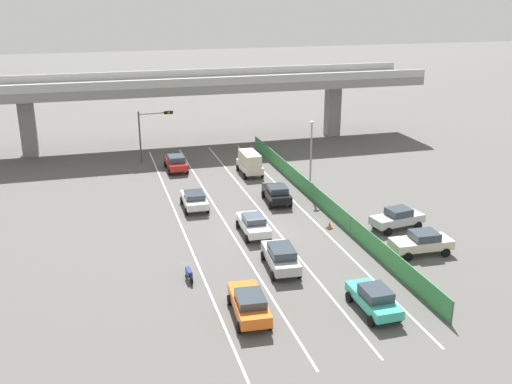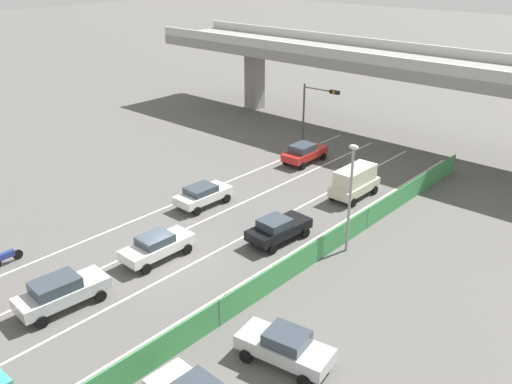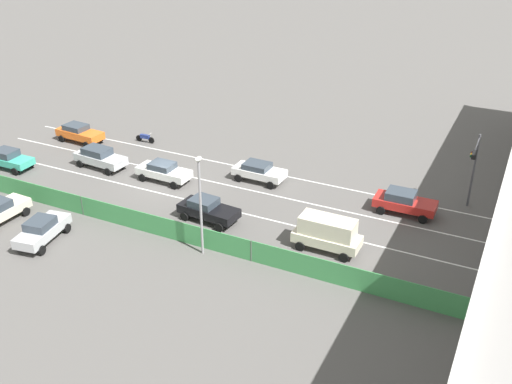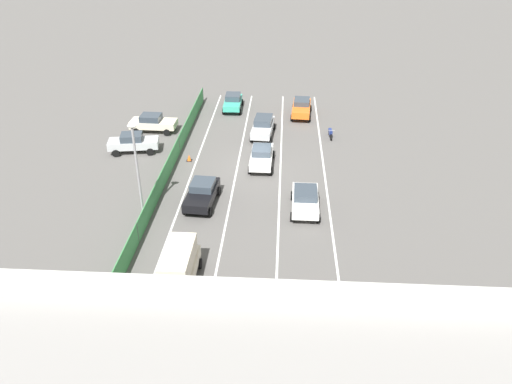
% 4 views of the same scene
% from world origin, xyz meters
% --- Properties ---
extents(ground_plane, '(300.00, 300.00, 0.00)m').
position_xyz_m(ground_plane, '(0.00, 0.00, 0.00)').
color(ground_plane, '#565451').
extents(lane_line_left_edge, '(0.14, 44.79, 0.01)m').
position_xyz_m(lane_line_left_edge, '(-5.34, 4.39, 0.00)').
color(lane_line_left_edge, silver).
rests_on(lane_line_left_edge, ground).
extents(lane_line_mid_left, '(0.14, 44.79, 0.01)m').
position_xyz_m(lane_line_mid_left, '(-1.78, 4.39, 0.00)').
color(lane_line_mid_left, silver).
rests_on(lane_line_mid_left, ground).
extents(lane_line_mid_right, '(0.14, 44.79, 0.01)m').
position_xyz_m(lane_line_mid_right, '(1.78, 4.39, 0.00)').
color(lane_line_mid_right, silver).
rests_on(lane_line_mid_right, ground).
extents(lane_line_right_edge, '(0.14, 44.79, 0.01)m').
position_xyz_m(lane_line_right_edge, '(5.34, 4.39, 0.00)').
color(lane_line_right_edge, silver).
rests_on(lane_line_right_edge, ground).
extents(elevated_overpass, '(57.95, 8.20, 8.63)m').
position_xyz_m(elevated_overpass, '(0.00, 28.79, 7.01)').
color(elevated_overpass, gray).
rests_on(elevated_overpass, ground).
extents(green_fence, '(0.10, 40.89, 1.50)m').
position_xyz_m(green_fence, '(7.07, 4.39, 0.75)').
color(green_fence, '#3D8E4C').
rests_on(green_fence, ground).
extents(car_sedan_black, '(2.31, 4.47, 1.62)m').
position_xyz_m(car_sedan_black, '(3.75, 6.08, 0.89)').
color(car_sedan_black, black).
rests_on(car_sedan_black, ground).
extents(car_sedan_silver, '(2.26, 4.75, 1.73)m').
position_xyz_m(car_sedan_silver, '(-0.03, -6.65, 0.96)').
color(car_sedan_silver, '#B7BABC').
rests_on(car_sedan_silver, ground).
extents(car_sedan_red, '(2.10, 4.43, 1.69)m').
position_xyz_m(car_sedan_red, '(-3.43, 18.28, 0.93)').
color(car_sedan_red, red).
rests_on(car_sedan_red, ground).
extents(car_sedan_white, '(2.02, 4.50, 1.58)m').
position_xyz_m(car_sedan_white, '(-0.20, -0.33, 0.88)').
color(car_sedan_white, white).
rests_on(car_sedan_white, ground).
extents(car_taxi_orange, '(2.22, 4.69, 1.64)m').
position_xyz_m(car_taxi_orange, '(-3.72, -12.08, 0.91)').
color(car_taxi_orange, orange).
rests_on(car_taxi_orange, ground).
extents(car_van_cream, '(2.00, 4.39, 2.31)m').
position_xyz_m(car_van_cream, '(3.68, 14.98, 1.29)').
color(car_van_cream, beige).
rests_on(car_van_cream, ground).
extents(car_hatchback_white, '(2.10, 4.26, 1.52)m').
position_xyz_m(car_hatchback_white, '(-3.60, 6.53, 0.87)').
color(car_hatchback_white, silver).
rests_on(car_hatchback_white, ground).
extents(car_taxi_teal, '(1.97, 4.30, 1.62)m').
position_xyz_m(car_taxi_teal, '(3.48, -13.48, 0.89)').
color(car_taxi_teal, teal).
rests_on(car_taxi_teal, ground).
extents(motorcycle, '(0.60, 1.95, 0.93)m').
position_xyz_m(motorcycle, '(-6.29, -6.55, 0.46)').
color(motorcycle, black).
rests_on(motorcycle, ground).
extents(parked_sedan_cream, '(4.39, 2.18, 1.67)m').
position_xyz_m(parked_sedan_cream, '(10.47, -7.01, 0.91)').
color(parked_sedan_cream, beige).
rests_on(parked_sedan_cream, ground).
extents(parked_wagon_silver, '(4.50, 2.47, 1.69)m').
position_xyz_m(parked_wagon_silver, '(11.08, -2.32, 0.92)').
color(parked_wagon_silver, '#B2B5B7').
rests_on(parked_wagon_silver, ground).
extents(traffic_light, '(3.79, 0.42, 5.69)m').
position_xyz_m(traffic_light, '(-5.37, 22.36, 4.04)').
color(traffic_light, '#47474C').
rests_on(traffic_light, ground).
extents(street_lamp, '(0.60, 0.36, 6.79)m').
position_xyz_m(street_lamp, '(7.61, 7.95, 4.15)').
color(street_lamp, gray).
rests_on(street_lamp, ground).
extents(traffic_cone, '(0.47, 0.47, 0.59)m').
position_xyz_m(traffic_cone, '(5.95, -0.84, 0.27)').
color(traffic_cone, orange).
rests_on(traffic_cone, ground).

